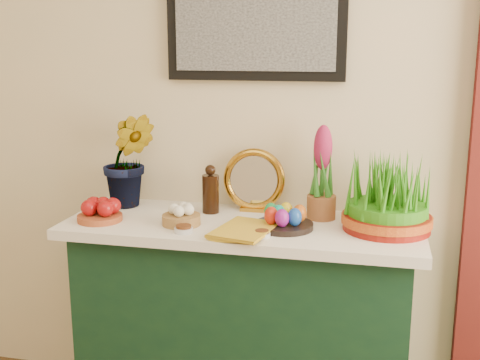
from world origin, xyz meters
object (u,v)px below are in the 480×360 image
Objects in this scene: hyacinth_green at (128,145)px; mirror at (254,181)px; sideboard at (243,329)px; book at (221,226)px; wheatgrass_sabzeh at (388,199)px.

hyacinth_green is 2.03× the size of mirror.
book reaches higher than sideboard.
hyacinth_green is 1.10m from wheatgrass_sabzeh.
wheatgrass_sabzeh is at bearing 1.50° from sideboard.
sideboard is 3.84× the size of wheatgrass_sabzeh.
wheatgrass_sabzeh is at bearing -16.59° from mirror.
wheatgrass_sabzeh reaches higher than sideboard.
hyacinth_green is at bearing 167.15° from sideboard.
sideboard is at bearing -28.75° from hyacinth_green.
hyacinth_green reaches higher than mirror.
mirror is at bearing 91.25° from book.
hyacinth_green is 1.59× the size of wheatgrass_sabzeh.
mirror is 0.34m from book.
book is 0.63m from wheatgrass_sabzeh.
hyacinth_green is at bearing -173.94° from mirror.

